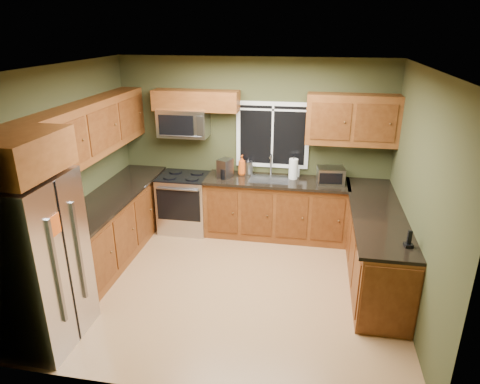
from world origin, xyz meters
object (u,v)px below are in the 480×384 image
(microwave, at_px, (184,123))
(cordless_phone, at_px, (409,242))
(toaster_oven, at_px, (331,175))
(kettle, at_px, (248,167))
(soap_bottle_a, at_px, (242,165))
(paper_towel_roll, at_px, (293,169))
(range, at_px, (185,202))
(refrigerator, at_px, (35,263))
(soap_bottle_b, at_px, (297,171))
(soap_bottle_c, at_px, (249,168))
(coffee_maker, at_px, (225,169))

(microwave, distance_m, cordless_phone, 3.69)
(toaster_oven, xyz_separation_m, kettle, (-1.25, 0.18, -0.00))
(cordless_phone, bearing_deg, soap_bottle_a, 136.73)
(paper_towel_roll, bearing_deg, range, -176.32)
(refrigerator, bearing_deg, cordless_phone, 13.96)
(toaster_oven, height_order, cordless_phone, toaster_oven)
(cordless_phone, bearing_deg, range, 148.67)
(paper_towel_roll, height_order, soap_bottle_b, paper_towel_roll)
(kettle, xyz_separation_m, soap_bottle_c, (-0.00, 0.05, -0.03))
(refrigerator, distance_m, microwave, 3.10)
(range, bearing_deg, toaster_oven, -0.04)
(refrigerator, relative_size, range, 1.92)
(microwave, bearing_deg, coffee_maker, -13.25)
(toaster_oven, relative_size, coffee_maker, 1.44)
(range, distance_m, kettle, 1.17)
(refrigerator, xyz_separation_m, coffee_maker, (1.36, 2.75, 0.17))
(microwave, xyz_separation_m, kettle, (1.00, 0.04, -0.67))
(soap_bottle_a, bearing_deg, cordless_phone, -43.27)
(soap_bottle_b, bearing_deg, soap_bottle_c, 179.85)
(soap_bottle_b, relative_size, cordless_phone, 0.98)
(paper_towel_roll, bearing_deg, soap_bottle_a, 176.39)
(kettle, relative_size, paper_towel_roll, 0.75)
(microwave, xyz_separation_m, coffee_maker, (0.67, -0.16, -0.65))
(toaster_oven, distance_m, coffee_maker, 1.58)
(range, xyz_separation_m, soap_bottle_a, (0.90, 0.16, 0.63))
(coffee_maker, height_order, soap_bottle_c, coffee_maker)
(soap_bottle_c, bearing_deg, paper_towel_roll, -9.81)
(soap_bottle_a, bearing_deg, microwave, -178.50)
(refrigerator, xyz_separation_m, microwave, (0.69, 2.91, 0.83))
(coffee_maker, height_order, paper_towel_roll, paper_towel_roll)
(soap_bottle_b, relative_size, soap_bottle_c, 1.01)
(kettle, height_order, paper_towel_roll, paper_towel_roll)
(soap_bottle_c, bearing_deg, kettle, -89.30)
(microwave, relative_size, kettle, 2.95)
(toaster_oven, height_order, kettle, kettle)
(kettle, height_order, soap_bottle_a, soap_bottle_a)
(kettle, relative_size, soap_bottle_c, 1.42)
(range, xyz_separation_m, kettle, (1.00, 0.18, 0.59))
(refrigerator, relative_size, soap_bottle_b, 9.82)
(microwave, bearing_deg, range, -89.98)
(soap_bottle_a, bearing_deg, soap_bottle_b, 4.63)
(refrigerator, distance_m, toaster_oven, 4.04)
(kettle, distance_m, cordless_phone, 2.87)
(toaster_oven, distance_m, soap_bottle_b, 0.56)
(coffee_maker, distance_m, paper_towel_roll, 1.04)
(toaster_oven, height_order, coffee_maker, coffee_maker)
(toaster_oven, xyz_separation_m, soap_bottle_c, (-1.25, 0.23, -0.03))
(coffee_maker, bearing_deg, paper_towel_roll, 7.26)
(refrigerator, height_order, cordless_phone, refrigerator)
(range, relative_size, coffee_maker, 3.24)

